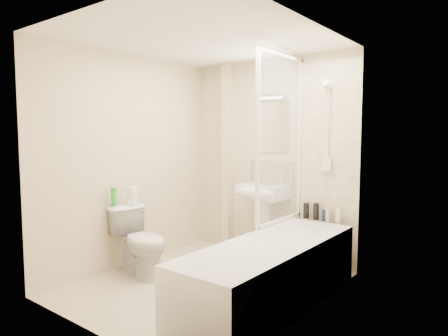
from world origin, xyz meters
The scene contains 25 objects.
floor centered at (0.00, 0.00, 0.00)m, with size 2.50×2.50×0.00m, color beige.
wall_back centered at (0.00, 1.25, 1.20)m, with size 2.20×0.02×2.40m, color beige.
wall_left centered at (-1.10, 0.00, 1.20)m, with size 0.02×2.50×2.40m, color beige.
wall_right centered at (1.10, 0.00, 1.20)m, with size 0.02×2.50×2.40m, color beige.
ceiling centered at (0.00, 0.00, 2.40)m, with size 2.20×2.50×0.02m, color white.
tile_back centered at (0.75, 1.24, 1.42)m, with size 0.70×0.01×1.75m, color beige.
tile_right centered at (1.09, 0.04, 1.42)m, with size 0.01×2.10×1.75m, color beige.
pipe_boxing centered at (-0.62, 1.19, 1.20)m, with size 0.12×0.12×2.40m, color beige.
splashback centered at (0.03, 1.24, 1.03)m, with size 0.60×0.01×0.30m, color beige.
mirror centered at (0.03, 1.24, 1.58)m, with size 0.46×0.01×0.60m, color white.
strip_light centered at (0.03, 1.22, 1.95)m, with size 0.42×0.07×0.07m, color silver.
bathtub centered at (0.75, 0.04, 0.29)m, with size 0.70×2.10×0.55m.
shower_screen centered at (0.40, 0.80, 1.45)m, with size 0.04×0.92×1.80m.
shower_fixture centered at (0.75, 1.19, 1.55)m, with size 0.10×0.16×0.99m.
pedestal_sink centered at (0.03, 1.01, 0.73)m, with size 0.54×0.49×1.03m.
bottle_black_a centered at (0.53, 1.16, 0.64)m, with size 0.06×0.06×0.18m, color black.
bottle_white_a centered at (0.54, 1.16, 0.62)m, with size 0.06×0.06×0.15m, color silver.
bottle_black_b centered at (0.65, 1.16, 0.64)m, with size 0.06×0.06×0.19m, color black.
bottle_blue centered at (0.76, 1.16, 0.61)m, with size 0.05×0.05×0.12m, color #131954.
bottle_cream centered at (0.79, 1.16, 0.63)m, with size 0.05×0.05×0.16m, color beige.
bottle_white_b centered at (0.91, 1.16, 0.62)m, with size 0.06×0.06×0.15m, color silver.
toilet centered at (-0.72, -0.20, 0.36)m, with size 0.76×0.49×0.73m, color white.
toilet_roll_lower centered at (-0.95, -0.13, 0.77)m, with size 0.12×0.12×0.09m, color white.
toilet_roll_upper centered at (-0.93, -0.13, 0.87)m, with size 0.11×0.11×0.10m, color white.
green_bottle centered at (-1.01, -0.31, 0.83)m, with size 0.06×0.06×0.20m, color green.
Camera 1 is at (2.54, -2.94, 1.51)m, focal length 32.00 mm.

